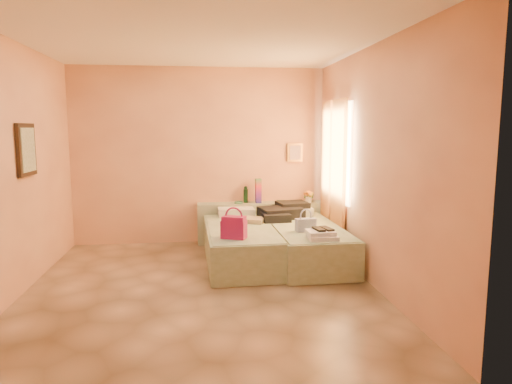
# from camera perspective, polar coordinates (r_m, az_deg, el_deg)

# --- Properties ---
(ground) EXTENTS (4.50, 4.50, 0.00)m
(ground) POSITION_cam_1_polar(r_m,az_deg,el_deg) (5.44, -6.77, -11.92)
(ground) COLOR tan
(ground) RESTS_ON ground
(room_walls) EXTENTS (4.02, 4.51, 2.81)m
(room_walls) POSITION_cam_1_polar(r_m,az_deg,el_deg) (5.68, -5.02, 7.37)
(room_walls) COLOR #FBBC86
(room_walls) RESTS_ON ground
(headboard_ledge) EXTENTS (2.05, 0.30, 0.65)m
(headboard_ledge) POSITION_cam_1_polar(r_m,az_deg,el_deg) (7.44, 0.63, -3.81)
(headboard_ledge) COLOR #93A183
(headboard_ledge) RESTS_ON ground
(bed_left) EXTENTS (0.95, 2.02, 0.50)m
(bed_left) POSITION_cam_1_polar(r_m,az_deg,el_deg) (6.35, -1.91, -6.58)
(bed_left) COLOR #ADC29C
(bed_left) RESTS_ON ground
(bed_right) EXTENTS (0.95, 2.02, 0.50)m
(bed_right) POSITION_cam_1_polar(r_m,az_deg,el_deg) (6.44, 6.17, -6.39)
(bed_right) COLOR #ADC29C
(bed_right) RESTS_ON ground
(water_bottle) EXTENTS (0.09, 0.09, 0.25)m
(water_bottle) POSITION_cam_1_polar(r_m,az_deg,el_deg) (7.36, -1.30, -0.37)
(water_bottle) COLOR #12331F
(water_bottle) RESTS_ON headboard_ledge
(rainbow_box) EXTENTS (0.10, 0.10, 0.39)m
(rainbow_box) POSITION_cam_1_polar(r_m,az_deg,el_deg) (7.31, 0.28, 0.14)
(rainbow_box) COLOR #A51458
(rainbow_box) RESTS_ON headboard_ledge
(small_dish) EXTENTS (0.17, 0.17, 0.03)m
(small_dish) POSITION_cam_1_polar(r_m,az_deg,el_deg) (7.28, -2.20, -1.33)
(small_dish) COLOR #498766
(small_dish) RESTS_ON headboard_ledge
(green_book) EXTENTS (0.20, 0.17, 0.03)m
(green_book) POSITION_cam_1_polar(r_m,az_deg,el_deg) (7.42, 3.27, -1.18)
(green_book) COLOR #254632
(green_book) RESTS_ON headboard_ledge
(flower_vase) EXTENTS (0.23, 0.23, 0.23)m
(flower_vase) POSITION_cam_1_polar(r_m,az_deg,el_deg) (7.43, 6.61, -0.43)
(flower_vase) COLOR silver
(flower_vase) RESTS_ON headboard_ledge
(magenta_handbag) EXTENTS (0.34, 0.27, 0.28)m
(magenta_handbag) POSITION_cam_1_polar(r_m,az_deg,el_deg) (5.62, -2.78, -4.42)
(magenta_handbag) COLOR #A51458
(magenta_handbag) RESTS_ON bed_left
(khaki_garment) EXTENTS (0.46, 0.42, 0.06)m
(khaki_garment) POSITION_cam_1_polar(r_m,az_deg,el_deg) (6.60, -0.50, -3.50)
(khaki_garment) COLOR tan
(khaki_garment) RESTS_ON bed_left
(clothes_pile) EXTENTS (0.79, 0.79, 0.20)m
(clothes_pile) POSITION_cam_1_polar(r_m,az_deg,el_deg) (6.91, 3.58, -2.40)
(clothes_pile) COLOR black
(clothes_pile) RESTS_ON bed_right
(blue_handbag) EXTENTS (0.28, 0.15, 0.17)m
(blue_handbag) POSITION_cam_1_polar(r_m,az_deg,el_deg) (6.04, 6.23, -4.11)
(blue_handbag) COLOR #404D9A
(blue_handbag) RESTS_ON bed_right
(towel_stack) EXTENTS (0.35, 0.30, 0.10)m
(towel_stack) POSITION_cam_1_polar(r_m,az_deg,el_deg) (5.66, 8.30, -5.32)
(towel_stack) COLOR white
(towel_stack) RESTS_ON bed_right
(sandal_pair) EXTENTS (0.21, 0.26, 0.02)m
(sandal_pair) POSITION_cam_1_polar(r_m,az_deg,el_deg) (5.70, 8.37, -4.59)
(sandal_pair) COLOR black
(sandal_pair) RESTS_ON towel_stack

